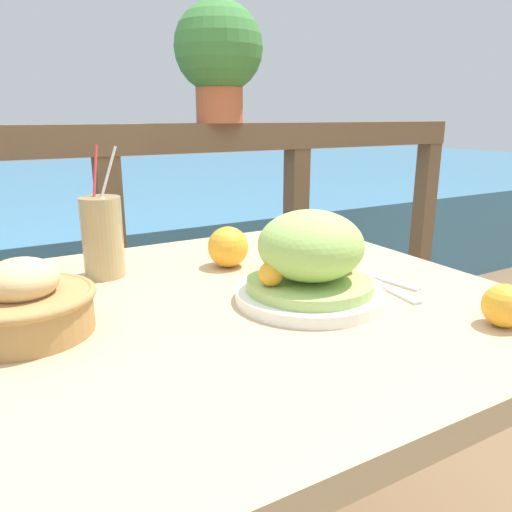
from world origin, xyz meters
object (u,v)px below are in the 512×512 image
Objects in this scene: drink_glass at (103,237)px; potted_plant at (219,53)px; bread_basket at (24,305)px; salad_plate at (310,262)px.

drink_glass is 0.67× the size of potted_plant.
potted_plant reaches higher than bread_basket.
drink_glass is 0.27m from bread_basket.
salad_plate is 1.00m from potted_plant.
bread_basket is at bearing 167.91° from salad_plate.
bread_basket is (-0.16, -0.21, -0.03)m from drink_glass.
potted_plant is (0.26, 0.87, 0.42)m from salad_plate.
drink_glass reaches higher than bread_basket.
drink_glass reaches higher than salad_plate.
bread_basket is at bearing -127.21° from drink_glass.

